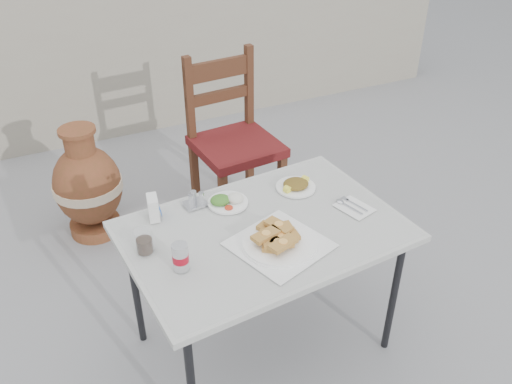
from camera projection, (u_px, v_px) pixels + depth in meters
name	position (u px, v px, depth m)	size (l,w,h in m)	color
ground	(247.00, 335.00, 2.67)	(80.00, 80.00, 0.00)	slate
cafe_table	(264.00, 237.00, 2.28)	(1.20, 0.86, 0.69)	black
pide_plate	(280.00, 239.00, 2.15)	(0.43, 0.43, 0.07)	white
salad_rice_plate	(227.00, 201.00, 2.40)	(0.18, 0.18, 0.05)	white
salad_chopped_plate	(296.00, 185.00, 2.50)	(0.18, 0.18, 0.04)	white
soda_can	(180.00, 257.00, 2.01)	(0.06, 0.06, 0.11)	silver
cola_glass	(144.00, 243.00, 2.10)	(0.07, 0.07, 0.10)	white
napkin_holder	(153.00, 208.00, 2.29)	(0.07, 0.09, 0.10)	white
condiment_caddy	(195.00, 201.00, 2.38)	(0.10, 0.09, 0.07)	silver
cutlery_napkin	(352.00, 206.00, 2.38)	(0.16, 0.18, 0.01)	white
chair	(233.00, 140.00, 3.23)	(0.50, 0.50, 1.05)	#371E0F
terracotta_urn	(88.00, 186.00, 3.20)	(0.41, 0.41, 0.71)	brown
back_wall	(113.00, 60.00, 4.23)	(6.00, 0.25, 1.20)	gray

